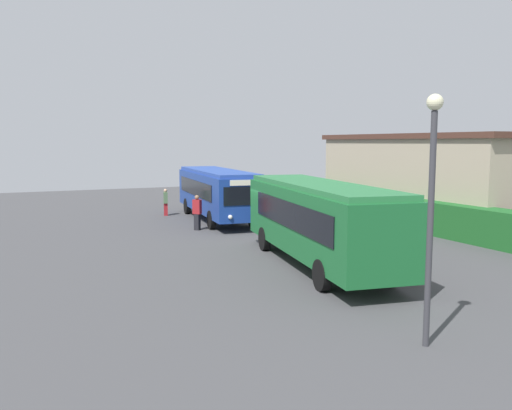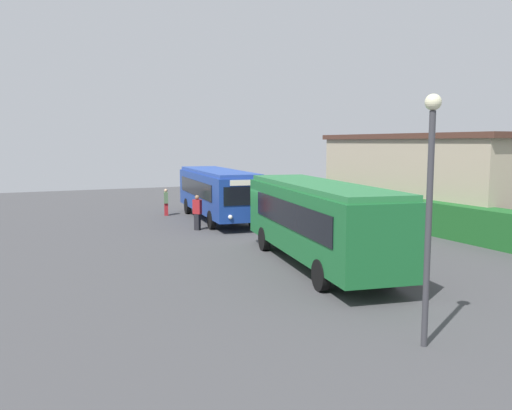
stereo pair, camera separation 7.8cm
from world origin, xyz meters
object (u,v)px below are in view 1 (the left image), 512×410
Objects in this scene: person_right at (413,253)px; traffic_cone at (280,205)px; lamppost at (431,192)px; bus_green at (318,218)px; bus_blue at (217,191)px; person_center at (197,212)px; person_left at (166,202)px.

person_right reaches higher than traffic_cone.
lamppost is (23.57, -8.63, 3.21)m from traffic_cone.
bus_green is 1.91× the size of lamppost.
person_right is 19.76m from traffic_cone.
bus_blue is 5.83× the size of person_center.
lamppost reaches higher than person_center.
person_left is (-15.84, -1.42, -0.92)m from bus_green.
person_center reaches higher than person_right.
bus_blue is at bearing 172.18° from lamppost.
person_center is at bearing -30.43° from bus_blue.
bus_green is 17.97× the size of traffic_cone.
bus_blue is at bearing -62.26° from traffic_cone.
bus_blue is 5.91× the size of person_right.
person_left is at bearing -90.71° from traffic_cone.
person_center is (3.04, -2.28, -0.75)m from bus_blue.
bus_blue is 20.78m from lamppost.
person_center is 17.66m from lamppost.
bus_blue reaches higher than traffic_cone.
person_left is 2.81× the size of traffic_cone.
person_center reaches higher than person_left.
person_left is at bearing 178.62° from lamppost.
person_right is at bearing -14.92° from traffic_cone.
bus_green reaches higher than person_left.
lamppost is at bearing 175.88° from bus_green.
bus_green reaches higher than traffic_cone.
person_center is (6.20, -0.03, 0.10)m from person_left.
bus_green is at bearing -139.86° from person_right.
person_left is 0.91× the size of person_center.
person_right reaches higher than person_left.
bus_blue is at bearing -162.26° from person_right.
lamppost is (17.47, -0.54, 2.53)m from person_center.
bus_green reaches higher than person_right.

